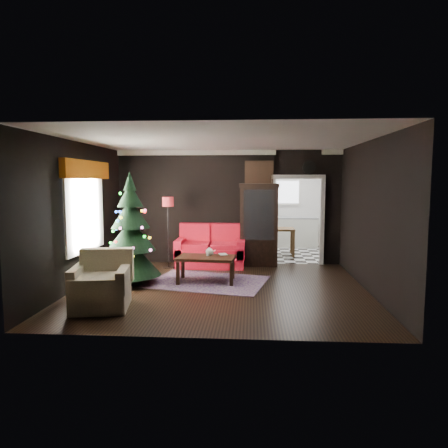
# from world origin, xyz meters

# --- Properties ---
(floor) EXTENTS (5.50, 5.50, 0.00)m
(floor) POSITION_xyz_m (0.00, 0.00, 0.00)
(floor) COLOR black
(floor) RESTS_ON ground
(ceiling) EXTENTS (5.50, 5.50, 0.00)m
(ceiling) POSITION_xyz_m (0.00, 0.00, 2.80)
(ceiling) COLOR white
(ceiling) RESTS_ON ground
(wall_back) EXTENTS (5.50, 0.00, 5.50)m
(wall_back) POSITION_xyz_m (0.00, 2.50, 1.40)
(wall_back) COLOR black
(wall_back) RESTS_ON ground
(wall_front) EXTENTS (5.50, 0.00, 5.50)m
(wall_front) POSITION_xyz_m (0.00, -2.50, 1.40)
(wall_front) COLOR black
(wall_front) RESTS_ON ground
(wall_left) EXTENTS (0.00, 5.50, 5.50)m
(wall_left) POSITION_xyz_m (-2.75, 0.00, 1.40)
(wall_left) COLOR black
(wall_left) RESTS_ON ground
(wall_right) EXTENTS (0.00, 5.50, 5.50)m
(wall_right) POSITION_xyz_m (2.75, 0.00, 1.40)
(wall_right) COLOR black
(wall_right) RESTS_ON ground
(doorway) EXTENTS (1.10, 0.10, 2.10)m
(doorway) POSITION_xyz_m (1.70, 2.50, 1.05)
(doorway) COLOR silver
(doorway) RESTS_ON ground
(left_window) EXTENTS (0.05, 1.60, 1.40)m
(left_window) POSITION_xyz_m (-2.71, 0.20, 1.45)
(left_window) COLOR white
(left_window) RESTS_ON wall_left
(valance) EXTENTS (0.12, 2.10, 0.35)m
(valance) POSITION_xyz_m (-2.63, 0.20, 2.27)
(valance) COLOR #863C06
(valance) RESTS_ON wall_left
(kitchen_floor) EXTENTS (3.00, 3.00, 0.00)m
(kitchen_floor) POSITION_xyz_m (1.70, 4.00, 0.00)
(kitchen_floor) COLOR silver
(kitchen_floor) RESTS_ON ground
(kitchen_window) EXTENTS (0.70, 0.06, 0.70)m
(kitchen_window) POSITION_xyz_m (1.70, 5.45, 1.70)
(kitchen_window) COLOR white
(kitchen_window) RESTS_ON ground
(rug) EXTENTS (2.60, 2.13, 0.01)m
(rug) POSITION_xyz_m (-0.31, 0.50, 0.01)
(rug) COLOR #644F5F
(rug) RESTS_ON ground
(loveseat) EXTENTS (1.70, 0.90, 1.00)m
(loveseat) POSITION_xyz_m (-0.40, 2.05, 0.50)
(loveseat) COLOR maroon
(loveseat) RESTS_ON ground
(curio_cabinet) EXTENTS (0.90, 0.45, 1.90)m
(curio_cabinet) POSITION_xyz_m (0.75, 2.27, 0.95)
(curio_cabinet) COLOR black
(curio_cabinet) RESTS_ON ground
(floor_lamp) EXTENTS (0.30, 0.30, 1.70)m
(floor_lamp) POSITION_xyz_m (-1.38, 1.85, 0.83)
(floor_lamp) COLOR black
(floor_lamp) RESTS_ON ground
(christmas_tree) EXTENTS (1.33, 1.33, 2.21)m
(christmas_tree) POSITION_xyz_m (-1.80, 0.24, 1.05)
(christmas_tree) COLOR black
(christmas_tree) RESTS_ON ground
(armchair) EXTENTS (1.05, 1.05, 0.93)m
(armchair) POSITION_xyz_m (-1.84, -1.34, 0.46)
(armchair) COLOR #CBB28F
(armchair) RESTS_ON ground
(coffee_table) EXTENTS (1.21, 0.79, 0.52)m
(coffee_table) POSITION_xyz_m (-0.33, 0.50, 0.27)
(coffee_table) COLOR black
(coffee_table) RESTS_ON rug
(teapot) EXTENTS (0.21, 0.21, 0.16)m
(teapot) POSITION_xyz_m (-0.28, 0.63, 0.61)
(teapot) COLOR white
(teapot) RESTS_ON coffee_table
(cup_a) EXTENTS (0.08, 0.08, 0.05)m
(cup_a) POSITION_xyz_m (-0.24, 0.77, 0.55)
(cup_a) COLOR white
(cup_a) RESTS_ON coffee_table
(cup_b) EXTENTS (0.08, 0.08, 0.05)m
(cup_b) POSITION_xyz_m (-0.31, 0.58, 0.55)
(cup_b) COLOR white
(cup_b) RESTS_ON coffee_table
(book) EXTENTS (0.16, 0.06, 0.22)m
(book) POSITION_xyz_m (-0.09, 0.71, 0.64)
(book) COLOR #8C6C59
(book) RESTS_ON coffee_table
(wall_clock) EXTENTS (0.32, 0.32, 0.06)m
(wall_clock) POSITION_xyz_m (1.95, 2.45, 2.38)
(wall_clock) COLOR white
(wall_clock) RESTS_ON wall_back
(painting) EXTENTS (0.62, 0.05, 0.52)m
(painting) POSITION_xyz_m (0.75, 2.46, 2.25)
(painting) COLOR tan
(painting) RESTS_ON wall_back
(kitchen_counter) EXTENTS (1.80, 0.60, 0.90)m
(kitchen_counter) POSITION_xyz_m (1.70, 5.20, 0.45)
(kitchen_counter) COLOR beige
(kitchen_counter) RESTS_ON ground
(kitchen_table) EXTENTS (0.70, 0.70, 0.75)m
(kitchen_table) POSITION_xyz_m (1.40, 3.70, 0.38)
(kitchen_table) COLOR brown
(kitchen_table) RESTS_ON ground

